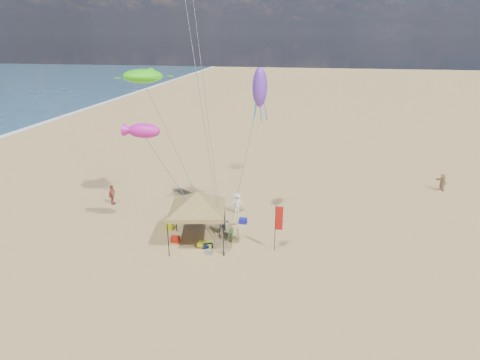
% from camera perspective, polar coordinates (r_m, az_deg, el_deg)
% --- Properties ---
extents(ground, '(280.00, 280.00, 0.00)m').
position_cam_1_polar(ground, '(24.04, -1.28, -11.46)').
color(ground, tan).
rests_on(ground, ground).
extents(canopy_tent, '(6.49, 6.49, 4.07)m').
position_cam_1_polar(canopy_tent, '(24.58, -6.16, -1.96)').
color(canopy_tent, black).
rests_on(canopy_tent, ground).
extents(feather_flag, '(0.47, 0.07, 3.06)m').
position_cam_1_polar(feather_flag, '(24.16, 5.44, -5.85)').
color(feather_flag, black).
rests_on(feather_flag, ground).
extents(cooler_red, '(0.54, 0.38, 0.38)m').
position_cam_1_polar(cooler_red, '(26.25, -9.22, -8.33)').
color(cooler_red, red).
rests_on(cooler_red, ground).
extents(cooler_blue, '(0.54, 0.38, 0.38)m').
position_cam_1_polar(cooler_blue, '(28.29, 0.44, -5.84)').
color(cooler_blue, '#1416A2').
rests_on(cooler_blue, ground).
extents(bag_navy, '(0.69, 0.54, 0.36)m').
position_cam_1_polar(bag_navy, '(25.29, -4.60, -9.31)').
color(bag_navy, black).
rests_on(bag_navy, ground).
extents(bag_orange, '(0.54, 0.69, 0.36)m').
position_cam_1_polar(bag_orange, '(29.29, -7.55, -5.10)').
color(bag_orange, '#C5650A').
rests_on(bag_orange, ground).
extents(chair_green, '(0.50, 0.50, 0.70)m').
position_cam_1_polar(chair_green, '(26.39, -0.86, -7.49)').
color(chair_green, '#198D24').
rests_on(chair_green, ground).
extents(chair_yellow, '(0.50, 0.50, 0.70)m').
position_cam_1_polar(chair_yellow, '(27.81, -10.02, -6.29)').
color(chair_yellow, '#D2DD18').
rests_on(chair_yellow, ground).
extents(crate_grey, '(0.34, 0.30, 0.28)m').
position_cam_1_polar(crate_grey, '(24.69, -4.39, -10.21)').
color(crate_grey, gray).
rests_on(crate_grey, ground).
extents(beach_cart, '(0.90, 0.50, 0.24)m').
position_cam_1_polar(beach_cart, '(25.42, -4.97, -9.11)').
color(beach_cart, '#D1E119').
rests_on(beach_cart, ground).
extents(person_near_a, '(0.63, 0.45, 1.63)m').
position_cam_1_polar(person_near_a, '(25.51, -0.80, -7.34)').
color(person_near_a, tan).
rests_on(person_near_a, ground).
extents(person_near_b, '(0.94, 0.92, 1.53)m').
position_cam_1_polar(person_near_b, '(26.64, -2.37, -6.23)').
color(person_near_b, '#383C4C').
rests_on(person_near_b, ground).
extents(person_near_c, '(1.10, 0.76, 1.56)m').
position_cam_1_polar(person_near_c, '(29.66, -0.41, -3.30)').
color(person_near_c, white).
rests_on(person_near_c, ground).
extents(person_far_a, '(0.41, 0.96, 1.62)m').
position_cam_1_polar(person_far_a, '(32.63, -17.76, -2.01)').
color(person_far_a, '#AF4F43').
rests_on(person_far_a, ground).
extents(person_far_c, '(0.90, 1.46, 1.50)m').
position_cam_1_polar(person_far_c, '(37.94, 26.85, -0.26)').
color(person_far_c, tan).
rests_on(person_far_c, ground).
extents(turtle_kite, '(3.18, 2.81, 0.90)m').
position_cam_1_polar(turtle_kite, '(27.77, -13.68, 14.18)').
color(turtle_kite, '#3AED12').
rests_on(turtle_kite, ground).
extents(fish_kite, '(2.17, 1.49, 0.88)m').
position_cam_1_polar(fish_kite, '(24.24, -13.53, 6.85)').
color(fish_kite, '#D81BAA').
rests_on(fish_kite, ground).
extents(squid_kite, '(1.15, 1.15, 2.44)m').
position_cam_1_polar(squid_kite, '(25.59, 2.85, 13.06)').
color(squid_kite, '#6D35CE').
rests_on(squid_kite, ground).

